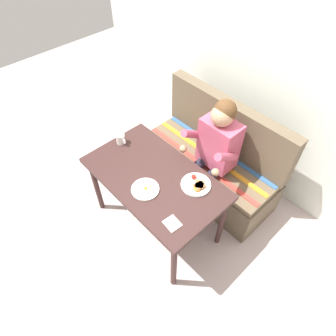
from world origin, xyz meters
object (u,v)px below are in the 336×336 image
Objects in this scene: couch at (211,163)px; person at (213,149)px; plate_breakfast at (196,185)px; plate_eggs at (145,189)px; napkin at (172,223)px; coffee_mug at (121,139)px; table at (155,183)px.

person is at bearing -55.32° from couch.
couch is at bearing 117.14° from plate_breakfast.
couch reaches higher than plate_eggs.
plate_breakfast reaches higher than plate_eggs.
couch is at bearing 124.68° from person.
plate_eggs is 1.93× the size of napkin.
napkin is (0.30, -0.79, -0.01)m from person.
napkin is (0.42, -0.97, 0.40)m from couch.
person is 0.44m from plate_breakfast.
plate_breakfast is 0.82m from coffee_mug.
plate_breakfast is at bearing 107.78° from napkin.
couch is 0.99m from coffee_mug.
couch reaches higher than plate_breakfast.
table is at bearing -90.00° from couch.
coffee_mug is at bearing 165.40° from napkin.
person is (0.12, 0.59, 0.09)m from table.
table is 0.83m from couch.
plate_breakfast reaches higher than napkin.
plate_breakfast is 0.40m from napkin.
coffee_mug is at bearing -170.20° from plate_breakfast.
coffee_mug reaches higher than plate_breakfast.
plate_eggs is at bearing -95.34° from person.
coffee_mug is at bearing -139.08° from person.
plate_eggs is at bearing -86.71° from couch.
couch reaches higher than table.
plate_eggs is (-0.25, -0.33, -0.00)m from plate_breakfast.
coffee_mug is (-0.51, -0.72, 0.45)m from couch.
table is 5.36× the size of plate_eggs.
plate_breakfast is 0.41m from plate_eggs.
couch reaches higher than coffee_mug.
plate_eggs is at bearing 171.41° from napkin.
plate_breakfast is 1.09× the size of plate_eggs.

